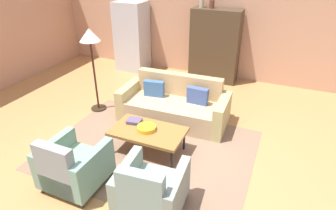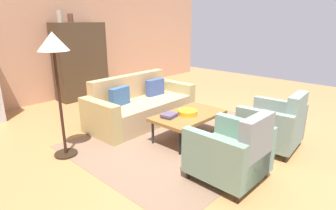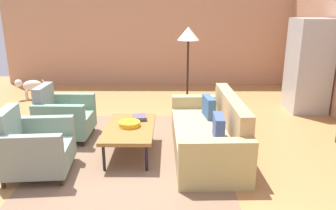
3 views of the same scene
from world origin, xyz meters
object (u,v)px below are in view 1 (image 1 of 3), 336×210
at_px(couch, 175,106).
at_px(armchair_left, 72,168).
at_px(coffee_table, 148,132).
at_px(fruit_bowl, 146,128).
at_px(vase_round, 212,4).
at_px(armchair_right, 150,193).
at_px(floor_lamp, 90,43).
at_px(vase_tall, 202,2).
at_px(cabinet, 215,46).
at_px(book_stack, 134,121).
at_px(refrigerator, 132,36).

bearing_deg(couch, armchair_left, 73.90).
bearing_deg(coffee_table, armchair_left, -117.25).
bearing_deg(fruit_bowl, vase_round, 89.47).
height_order(armchair_left, armchair_right, same).
xyz_separation_m(couch, floor_lamp, (-1.65, -0.27, 1.16)).
height_order(vase_tall, vase_round, vase_tall).
height_order(armchair_right, cabinet, cabinet).
relative_size(coffee_table, book_stack, 4.54).
distance_m(couch, floor_lamp, 2.04).
bearing_deg(book_stack, vase_round, 84.39).
height_order(couch, armchair_right, armchair_right).
distance_m(couch, vase_tall, 2.83).
distance_m(armchair_left, cabinet, 4.74).
distance_m(armchair_right, vase_round, 4.93).
bearing_deg(refrigerator, vase_tall, 2.99).
bearing_deg(fruit_bowl, armchair_left, -116.21).
xyz_separation_m(book_stack, floor_lamp, (-1.33, 0.79, 1.00)).
relative_size(armchair_left, book_stack, 3.33).
xyz_separation_m(couch, vase_round, (0.01, 2.29, 1.61)).
distance_m(book_stack, vase_round, 3.66).
bearing_deg(vase_round, coffee_table, -90.09).
height_order(armchair_right, vase_tall, vase_tall).
bearing_deg(armchair_right, couch, 99.61).
xyz_separation_m(armchair_right, floor_lamp, (-2.26, 2.08, 1.10)).
height_order(fruit_bowl, book_stack, fruit_bowl).
bearing_deg(armchair_left, couch, 76.44).
height_order(vase_tall, refrigerator, vase_tall).
height_order(couch, armchair_left, armchair_left).
height_order(book_stack, floor_lamp, floor_lamp).
xyz_separation_m(coffee_table, cabinet, (0.16, 3.48, 0.52)).
xyz_separation_m(fruit_bowl, vase_round, (0.03, 3.47, 1.44)).
relative_size(armchair_right, vase_round, 4.61).
bearing_deg(armchair_left, vase_tall, 86.31).
xyz_separation_m(coffee_table, fruit_bowl, (-0.03, 0.00, 0.07)).
relative_size(armchair_right, refrigerator, 0.48).
xyz_separation_m(cabinet, vase_round, (-0.15, -0.00, 1.00)).
relative_size(book_stack, cabinet, 0.15).
bearing_deg(floor_lamp, fruit_bowl, -29.32).
bearing_deg(couch, fruit_bowl, 87.01).
relative_size(couch, fruit_bowl, 6.88).
bearing_deg(vase_tall, fruit_bowl, -86.41).
relative_size(cabinet, vase_round, 9.43).
height_order(coffee_table, book_stack, book_stack).
bearing_deg(cabinet, armchair_right, -84.46).
distance_m(cabinet, refrigerator, 2.32).
bearing_deg(coffee_table, vase_round, 89.91).
bearing_deg(vase_tall, floor_lamp, -118.90).
bearing_deg(floor_lamp, vase_round, 56.99).
height_order(couch, refrigerator, refrigerator).
distance_m(cabinet, vase_round, 1.01).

